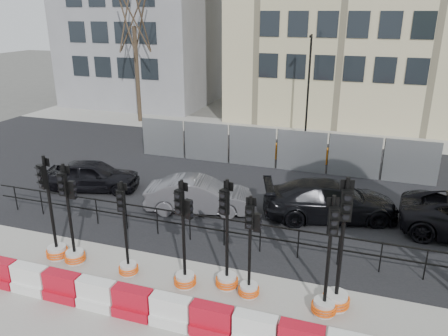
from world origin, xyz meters
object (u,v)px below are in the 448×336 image
(traffic_signal_a, at_px, (55,238))
(traffic_signal_d, at_px, (185,263))
(car_a, at_px, (93,175))
(car_c, at_px, (330,200))
(traffic_signal_h, at_px, (338,283))

(traffic_signal_a, height_order, traffic_signal_d, traffic_signal_a)
(car_a, bearing_deg, traffic_signal_a, -172.39)
(car_a, bearing_deg, car_c, -102.33)
(traffic_signal_a, distance_m, traffic_signal_h, 8.41)
(traffic_signal_h, bearing_deg, traffic_signal_a, 172.45)
(traffic_signal_a, xyz_separation_m, car_a, (-2.14, 5.10, -0.04))
(traffic_signal_h, relative_size, car_c, 0.69)
(traffic_signal_h, bearing_deg, traffic_signal_d, 175.78)
(traffic_signal_a, height_order, traffic_signal_h, traffic_signal_h)
(traffic_signal_a, bearing_deg, traffic_signal_h, 18.79)
(traffic_signal_h, relative_size, car_a, 0.88)
(traffic_signal_d, height_order, car_c, traffic_signal_d)
(traffic_signal_h, height_order, car_c, traffic_signal_h)
(traffic_signal_d, relative_size, car_a, 0.77)
(traffic_signal_d, relative_size, car_c, 0.61)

